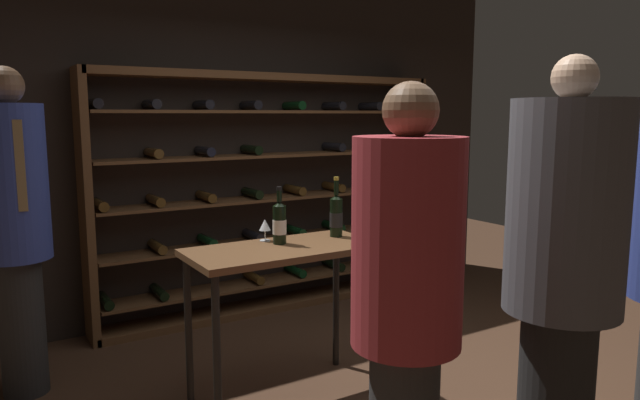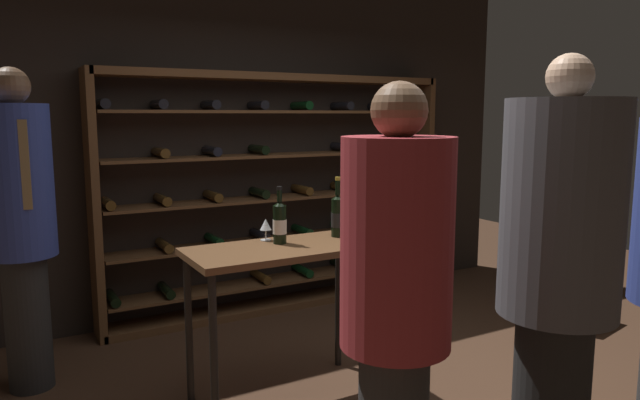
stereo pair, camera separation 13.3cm
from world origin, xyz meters
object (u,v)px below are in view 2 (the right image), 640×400
person_bystander_dark_jacket (396,291)px  wine_crate (573,306)px  wine_bottle_amber_reserve (338,215)px  wine_glass_stemmed_center (266,226)px  tasting_table (283,266)px  person_guest_blue_shirt (559,262)px  wine_bottle_green_slim (280,222)px  wine_rack (282,194)px  person_host_in_suit (20,215)px

person_bystander_dark_jacket → wine_crate: bearing=15.6°
wine_bottle_amber_reserve → wine_glass_stemmed_center: size_ratio=2.83×
tasting_table → wine_glass_stemmed_center: wine_glass_stemmed_center is taller
tasting_table → person_guest_blue_shirt: (0.62, -1.44, 0.27)m
person_guest_blue_shirt → wine_bottle_green_slim: size_ratio=5.65×
wine_rack → wine_bottle_green_slim: 1.63m
wine_crate → wine_bottle_green_slim: (-2.63, 0.11, 0.93)m
person_host_in_suit → wine_crate: 4.22m
person_bystander_dark_jacket → person_guest_blue_shirt: person_guest_blue_shirt is taller
wine_crate → tasting_table: bearing=179.3°
tasting_table → wine_bottle_amber_reserve: size_ratio=2.97×
wine_crate → person_guest_blue_shirt: bearing=-145.3°
wine_crate → wine_bottle_green_slim: wine_bottle_green_slim is taller
person_guest_blue_shirt → wine_bottle_green_slim: 1.63m
wine_rack → person_bystander_dark_jacket: bearing=-106.6°
wine_bottle_amber_reserve → wine_glass_stemmed_center: (-0.45, 0.12, -0.04)m
wine_crate → wine_bottle_green_slim: bearing=177.5°
tasting_table → wine_bottle_green_slim: (0.02, 0.08, 0.25)m
wine_glass_stemmed_center → person_guest_blue_shirt: bearing=-68.5°
wine_crate → wine_bottle_amber_reserve: 2.41m
person_bystander_dark_jacket → wine_bottle_amber_reserve: size_ratio=4.80×
person_guest_blue_shirt → wine_glass_stemmed_center: (-0.65, 1.64, -0.05)m
wine_bottle_green_slim → wine_glass_stemmed_center: (-0.04, 0.12, -0.04)m
person_host_in_suit → wine_bottle_amber_reserve: bearing=-13.7°
person_bystander_dark_jacket → wine_bottle_green_slim: person_bystander_dark_jacket is taller
wine_crate → wine_bottle_amber_reserve: (-2.22, 0.11, 0.93)m
wine_crate → wine_bottle_green_slim: 2.79m
wine_rack → person_bystander_dark_jacket: wine_rack is taller
person_bystander_dark_jacket → wine_crate: (2.74, 1.20, -0.87)m
wine_rack → person_host_in_suit: bearing=-162.7°
wine_bottle_green_slim → wine_bottle_amber_reserve: bearing=-0.0°
tasting_table → person_host_in_suit: (-1.35, 0.89, 0.29)m
wine_rack → wine_glass_stemmed_center: size_ratio=23.39×
wine_rack → person_guest_blue_shirt: wine_rack is taller
person_guest_blue_shirt → wine_bottle_amber_reserve: 1.53m
person_bystander_dark_jacket → wine_rack: bearing=65.3°
wine_rack → tasting_table: (-0.74, -1.54, -0.21)m
person_guest_blue_shirt → wine_crate: size_ratio=4.10×
person_host_in_suit → wine_rack: bearing=28.1°
wine_rack → wine_bottle_amber_reserve: bearing=-102.0°
wine_glass_stemmed_center → tasting_table: bearing=-83.7°
tasting_table → wine_bottle_green_slim: bearing=78.0°
wine_bottle_green_slim → person_host_in_suit: bearing=149.4°
person_guest_blue_shirt → person_host_in_suit: bearing=65.6°
wine_bottle_green_slim → wine_bottle_amber_reserve: size_ratio=0.91×
person_guest_blue_shirt → wine_bottle_green_slim: (-0.61, 1.52, -0.02)m
person_host_in_suit → wine_crate: bearing=-2.2°
person_guest_blue_shirt → wine_bottle_amber_reserve: (-0.20, 1.52, -0.01)m
wine_rack → wine_bottle_green_slim: wine_rack is taller
tasting_table → person_guest_blue_shirt: size_ratio=0.58×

